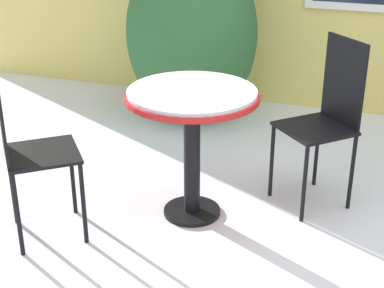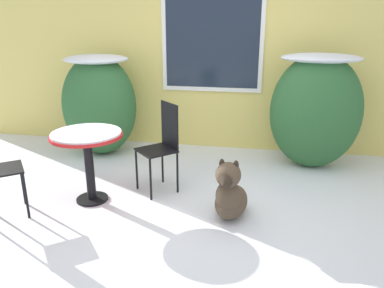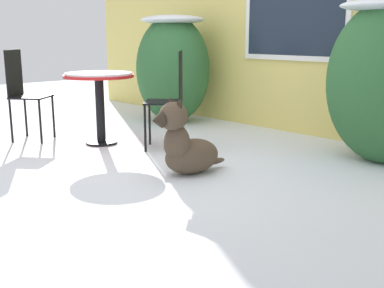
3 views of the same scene
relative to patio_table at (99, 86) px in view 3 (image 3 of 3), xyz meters
name	(u,v)px [view 3 (image 3 of 3)]	position (x,y,z in m)	size (l,w,h in m)	color
ground_plane	(149,164)	(1.01, -0.13, -0.62)	(16.00, 16.00, 0.00)	white
shrub_left	(173,67)	(-0.51, 1.46, 0.12)	(1.04, 0.93, 1.41)	#2D6033
patio_table	(99,86)	(0.00, 0.00, 0.00)	(0.74, 0.74, 0.77)	black
patio_chair_near_table	(171,96)	(0.68, 0.41, -0.07)	(0.53, 0.53, 1.00)	black
patio_chair_far_side	(24,91)	(-0.74, -0.50, -0.07)	(0.53, 0.53, 1.00)	black
dog	(185,146)	(1.50, -0.12, -0.38)	(0.37, 0.75, 0.66)	#4C3D2D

